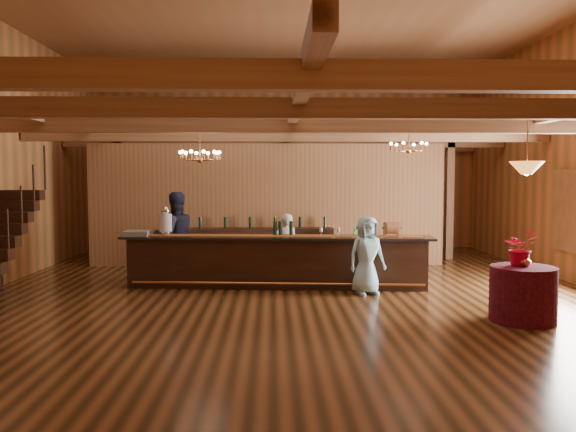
{
  "coord_description": "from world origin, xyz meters",
  "views": [
    {
      "loc": [
        -0.36,
        -10.78,
        2.26
      ],
      "look_at": [
        -0.05,
        0.52,
        1.47
      ],
      "focal_mm": 35.0,
      "sensor_mm": 36.0,
      "label": 1
    }
  ],
  "objects_px": {
    "beverage_dispenser": "(166,221)",
    "guest": "(367,255)",
    "tasting_bar": "(277,261)",
    "chandelier_left": "(200,155)",
    "pendant_lamp": "(527,168)",
    "bartender": "(286,248)",
    "chandelier_right": "(409,146)",
    "raffle_drum": "(392,228)",
    "floor_plant": "(352,247)",
    "backbar_shelf": "(263,248)",
    "staff_second": "(175,236)",
    "round_table": "(523,294)"
  },
  "relations": [
    {
      "from": "beverage_dispenser",
      "to": "guest",
      "type": "bearing_deg",
      "value": -13.61
    },
    {
      "from": "tasting_bar",
      "to": "chandelier_left",
      "type": "distance_m",
      "value": 2.65
    },
    {
      "from": "tasting_bar",
      "to": "pendant_lamp",
      "type": "relative_size",
      "value": 7.08
    },
    {
      "from": "pendant_lamp",
      "to": "beverage_dispenser",
      "type": "bearing_deg",
      "value": 153.26
    },
    {
      "from": "bartender",
      "to": "beverage_dispenser",
      "type": "bearing_deg",
      "value": -3.48
    },
    {
      "from": "beverage_dispenser",
      "to": "chandelier_right",
      "type": "xyz_separation_m",
      "value": [
        5.12,
        0.31,
        1.57
      ]
    },
    {
      "from": "raffle_drum",
      "to": "bartender",
      "type": "bearing_deg",
      "value": 157.59
    },
    {
      "from": "pendant_lamp",
      "to": "bartender",
      "type": "xyz_separation_m",
      "value": [
        -3.62,
        3.49,
        -1.67
      ]
    },
    {
      "from": "beverage_dispenser",
      "to": "floor_plant",
      "type": "relative_size",
      "value": 0.5
    },
    {
      "from": "tasting_bar",
      "to": "chandelier_right",
      "type": "relative_size",
      "value": 7.97
    },
    {
      "from": "chandelier_left",
      "to": "backbar_shelf",
      "type": "bearing_deg",
      "value": 67.96
    },
    {
      "from": "staff_second",
      "to": "guest",
      "type": "height_order",
      "value": "staff_second"
    },
    {
      "from": "guest",
      "to": "chandelier_right",
      "type": "bearing_deg",
      "value": 31.99
    },
    {
      "from": "beverage_dispenser",
      "to": "chandelier_right",
      "type": "relative_size",
      "value": 0.75
    },
    {
      "from": "guest",
      "to": "floor_plant",
      "type": "xyz_separation_m",
      "value": [
        0.06,
        2.48,
        -0.16
      ]
    },
    {
      "from": "round_table",
      "to": "pendant_lamp",
      "type": "bearing_deg",
      "value": 0.0
    },
    {
      "from": "tasting_bar",
      "to": "chandelier_right",
      "type": "height_order",
      "value": "chandelier_right"
    },
    {
      "from": "round_table",
      "to": "staff_second",
      "type": "xyz_separation_m",
      "value": [
        -6.04,
        3.71,
        0.53
      ]
    },
    {
      "from": "round_table",
      "to": "floor_plant",
      "type": "relative_size",
      "value": 0.84
    },
    {
      "from": "chandelier_right",
      "to": "staff_second",
      "type": "distance_m",
      "value": 5.4
    },
    {
      "from": "beverage_dispenser",
      "to": "chandelier_right",
      "type": "bearing_deg",
      "value": 3.43
    },
    {
      "from": "beverage_dispenser",
      "to": "guest",
      "type": "height_order",
      "value": "beverage_dispenser"
    },
    {
      "from": "chandelier_left",
      "to": "guest",
      "type": "xyz_separation_m",
      "value": [
        3.23,
        -0.4,
        -1.93
      ]
    },
    {
      "from": "beverage_dispenser",
      "to": "pendant_lamp",
      "type": "relative_size",
      "value": 0.67
    },
    {
      "from": "guest",
      "to": "beverage_dispenser",
      "type": "bearing_deg",
      "value": 148.84
    },
    {
      "from": "round_table",
      "to": "chandelier_left",
      "type": "xyz_separation_m",
      "value": [
        -5.33,
        2.51,
        2.25
      ]
    },
    {
      "from": "pendant_lamp",
      "to": "floor_plant",
      "type": "xyz_separation_m",
      "value": [
        -2.04,
        4.59,
        -1.81
      ]
    },
    {
      "from": "beverage_dispenser",
      "to": "raffle_drum",
      "type": "distance_m",
      "value": 4.64
    },
    {
      "from": "beverage_dispenser",
      "to": "round_table",
      "type": "height_order",
      "value": "beverage_dispenser"
    },
    {
      "from": "pendant_lamp",
      "to": "staff_second",
      "type": "distance_m",
      "value": 7.23
    },
    {
      "from": "beverage_dispenser",
      "to": "raffle_drum",
      "type": "bearing_deg",
      "value": -5.77
    },
    {
      "from": "raffle_drum",
      "to": "guest",
      "type": "bearing_deg",
      "value": -139.22
    },
    {
      "from": "chandelier_right",
      "to": "bartender",
      "type": "distance_m",
      "value": 3.4
    },
    {
      "from": "bartender",
      "to": "raffle_drum",
      "type": "bearing_deg",
      "value": 144.89
    },
    {
      "from": "chandelier_right",
      "to": "staff_second",
      "type": "height_order",
      "value": "chandelier_right"
    },
    {
      "from": "chandelier_left",
      "to": "pendant_lamp",
      "type": "relative_size",
      "value": 0.89
    },
    {
      "from": "raffle_drum",
      "to": "guest",
      "type": "height_order",
      "value": "guest"
    },
    {
      "from": "round_table",
      "to": "backbar_shelf",
      "type": "bearing_deg",
      "value": 127.58
    },
    {
      "from": "tasting_bar",
      "to": "raffle_drum",
      "type": "distance_m",
      "value": 2.43
    },
    {
      "from": "pendant_lamp",
      "to": "floor_plant",
      "type": "height_order",
      "value": "pendant_lamp"
    },
    {
      "from": "guest",
      "to": "floor_plant",
      "type": "distance_m",
      "value": 2.49
    },
    {
      "from": "tasting_bar",
      "to": "chandelier_right",
      "type": "xyz_separation_m",
      "value": [
        2.82,
        0.54,
        2.37
      ]
    },
    {
      "from": "floor_plant",
      "to": "beverage_dispenser",
      "type": "bearing_deg",
      "value": -159.74
    },
    {
      "from": "chandelier_left",
      "to": "pendant_lamp",
      "type": "xyz_separation_m",
      "value": [
        5.33,
        -2.51,
        -0.28
      ]
    },
    {
      "from": "round_table",
      "to": "staff_second",
      "type": "bearing_deg",
      "value": 148.46
    },
    {
      "from": "raffle_drum",
      "to": "backbar_shelf",
      "type": "distance_m",
      "value": 3.91
    },
    {
      "from": "raffle_drum",
      "to": "floor_plant",
      "type": "xyz_separation_m",
      "value": [
        -0.53,
        1.97,
        -0.63
      ]
    },
    {
      "from": "backbar_shelf",
      "to": "chandelier_left",
      "type": "xyz_separation_m",
      "value": [
        -1.17,
        -2.89,
        2.19
      ]
    },
    {
      "from": "bartender",
      "to": "staff_second",
      "type": "relative_size",
      "value": 0.76
    },
    {
      "from": "chandelier_right",
      "to": "floor_plant",
      "type": "height_order",
      "value": "chandelier_right"
    }
  ]
}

